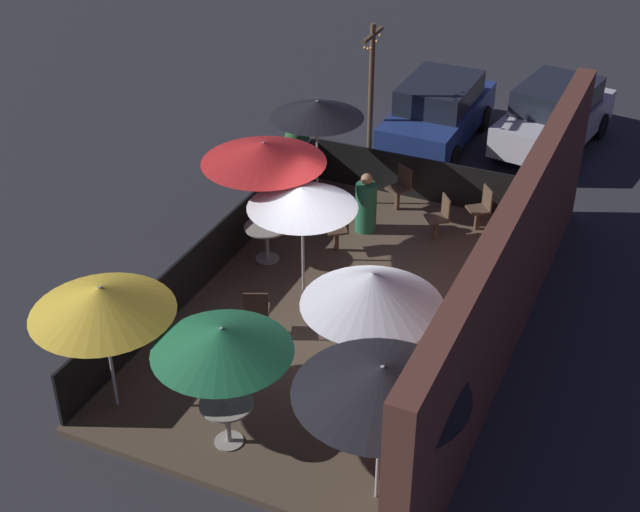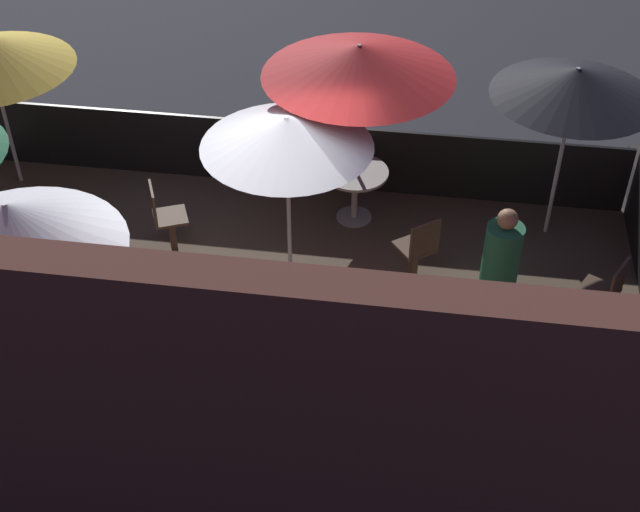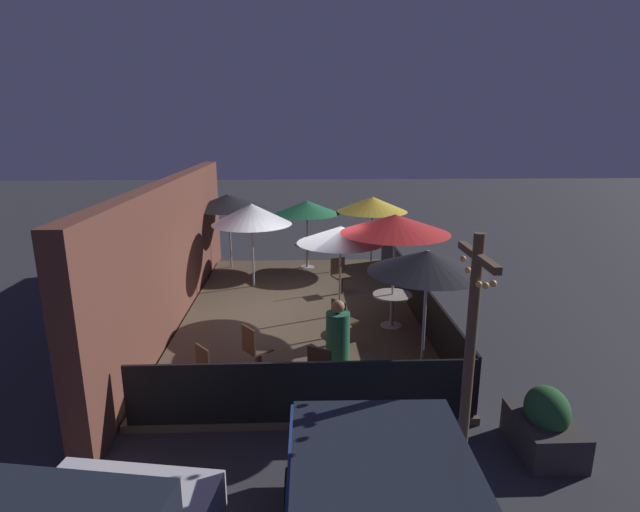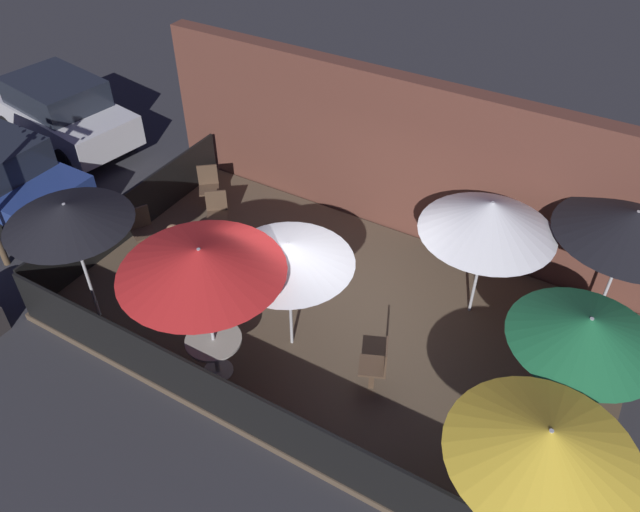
# 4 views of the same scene
# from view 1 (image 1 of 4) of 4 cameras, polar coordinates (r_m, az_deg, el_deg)

# --- Properties ---
(ground_plane) EXTENTS (60.00, 60.00, 0.00)m
(ground_plane) POSITION_cam_1_polar(r_m,az_deg,el_deg) (15.80, 1.34, -3.78)
(ground_plane) COLOR #2D2D33
(patio_deck) EXTENTS (9.06, 5.29, 0.12)m
(patio_deck) POSITION_cam_1_polar(r_m,az_deg,el_deg) (15.76, 1.34, -3.60)
(patio_deck) COLOR brown
(patio_deck) RESTS_ON ground_plane
(building_wall) EXTENTS (10.66, 0.36, 3.20)m
(building_wall) POSITION_cam_1_polar(r_m,az_deg,el_deg) (14.23, 12.13, -1.25)
(building_wall) COLOR brown
(building_wall) RESTS_ON ground_plane
(fence_front) EXTENTS (8.86, 0.05, 0.95)m
(fence_front) POSITION_cam_1_polar(r_m,az_deg,el_deg) (16.47, -6.99, 0.10)
(fence_front) COLOR black
(fence_front) RESTS_ON patio_deck
(fence_side_left) EXTENTS (0.05, 5.09, 0.95)m
(fence_side_left) POSITION_cam_1_polar(r_m,az_deg,el_deg) (19.11, 6.66, 4.90)
(fence_side_left) COLOR black
(fence_side_left) RESTS_ON patio_deck
(patio_umbrella_0) EXTENTS (2.28, 2.28, 2.45)m
(patio_umbrella_0) POSITION_cam_1_polar(r_m,az_deg,el_deg) (16.06, -3.64, 6.64)
(patio_umbrella_0) COLOR #B2B2B7
(patio_umbrella_0) RESTS_ON patio_deck
(patio_umbrella_1) EXTENTS (1.96, 1.96, 2.05)m
(patio_umbrella_1) POSITION_cam_1_polar(r_m,az_deg,el_deg) (12.04, -6.31, -5.35)
(patio_umbrella_1) COLOR #B2B2B7
(patio_umbrella_1) RESTS_ON patio_deck
(patio_umbrella_2) EXTENTS (1.93, 1.93, 2.08)m
(patio_umbrella_2) POSITION_cam_1_polar(r_m,az_deg,el_deg) (15.26, -1.14, 3.74)
(patio_umbrella_2) COLOR #B2B2B7
(patio_umbrella_2) RESTS_ON patio_deck
(patio_umbrella_3) EXTENTS (2.26, 2.26, 2.24)m
(patio_umbrella_3) POSITION_cam_1_polar(r_m,az_deg,el_deg) (11.06, 3.97, -7.92)
(patio_umbrella_3) COLOR #B2B2B7
(patio_umbrella_3) RESTS_ON patio_deck
(patio_umbrella_4) EXTENTS (2.10, 2.10, 2.16)m
(patio_umbrella_4) POSITION_cam_1_polar(r_m,az_deg,el_deg) (12.95, -13.83, -2.75)
(patio_umbrella_4) COLOR #B2B2B7
(patio_umbrella_4) RESTS_ON patio_deck
(patio_umbrella_5) EXTENTS (1.91, 1.91, 2.31)m
(patio_umbrella_5) POSITION_cam_1_polar(r_m,az_deg,el_deg) (18.15, -0.19, 9.38)
(patio_umbrella_5) COLOR #B2B2B7
(patio_umbrella_5) RESTS_ON patio_deck
(patio_umbrella_6) EXTENTS (2.11, 2.11, 2.25)m
(patio_umbrella_6) POSITION_cam_1_polar(r_m,az_deg,el_deg) (12.75, 3.39, -2.11)
(patio_umbrella_6) COLOR #B2B2B7
(patio_umbrella_6) RESTS_ON patio_deck
(dining_table_0) EXTENTS (0.84, 0.84, 0.72)m
(dining_table_0) POSITION_cam_1_polar(r_m,az_deg,el_deg) (16.85, -3.45, 1.48)
(dining_table_0) COLOR #9E998E
(dining_table_0) RESTS_ON patio_deck
(dining_table_1) EXTENTS (0.77, 0.77, 0.74)m
(dining_table_1) POSITION_cam_1_polar(r_m,az_deg,el_deg) (12.85, -5.98, -9.86)
(dining_table_1) COLOR #9E998E
(dining_table_1) RESTS_ON patio_deck
(patio_chair_0) EXTENTS (0.54, 0.54, 0.94)m
(patio_chair_0) POSITION_cam_1_polar(r_m,az_deg,el_deg) (18.68, 5.15, 4.45)
(patio_chair_0) COLOR #4C3828
(patio_chair_0) RESTS_ON patio_deck
(patio_chair_1) EXTENTS (0.56, 0.56, 0.93)m
(patio_chair_1) POSITION_cam_1_polar(r_m,az_deg,el_deg) (17.14, 1.28, 1.84)
(patio_chair_1) COLOR #4C3828
(patio_chair_1) RESTS_ON patio_deck
(patio_chair_2) EXTENTS (0.56, 0.56, 0.92)m
(patio_chair_2) POSITION_cam_1_polar(r_m,az_deg,el_deg) (17.68, 7.67, 2.54)
(patio_chair_2) COLOR #4C3828
(patio_chair_2) RESTS_ON patio_deck
(patio_chair_3) EXTENTS (0.53, 0.53, 0.93)m
(patio_chair_3) POSITION_cam_1_polar(r_m,az_deg,el_deg) (14.86, -4.06, -3.50)
(patio_chair_3) COLOR #4C3828
(patio_chair_3) RESTS_ON patio_deck
(patio_chair_4) EXTENTS (0.56, 0.56, 0.91)m
(patio_chair_4) POSITION_cam_1_polar(r_m,az_deg,el_deg) (18.15, 10.29, 3.10)
(patio_chair_4) COLOR #4C3828
(patio_chair_4) RESTS_ON patio_deck
(patron_0) EXTENTS (0.43, 0.43, 1.26)m
(patron_0) POSITION_cam_1_polar(r_m,az_deg,el_deg) (17.82, 2.96, 3.25)
(patron_0) COLOR #236642
(patron_0) RESTS_ON patio_deck
(planter_box) EXTENTS (1.09, 0.77, 0.94)m
(planter_box) POSITION_cam_1_polar(r_m,az_deg,el_deg) (20.82, -1.49, 6.87)
(planter_box) COLOR #332D2D
(planter_box) RESTS_ON ground_plane
(light_post) EXTENTS (1.10, 0.12, 3.27)m
(light_post) POSITION_cam_1_polar(r_m,az_deg,el_deg) (20.48, 3.30, 10.83)
(light_post) COLOR brown
(light_post) RESTS_ON ground_plane
(parked_car_0) EXTENTS (4.12, 1.84, 1.62)m
(parked_car_0) POSITION_cam_1_polar(r_m,az_deg,el_deg) (21.87, 7.59, 9.17)
(parked_car_0) COLOR navy
(parked_car_0) RESTS_ON ground_plane
(parked_car_1) EXTENTS (4.13, 2.30, 1.62)m
(parked_car_1) POSITION_cam_1_polar(r_m,az_deg,el_deg) (22.18, 14.79, 8.71)
(parked_car_1) COLOR silver
(parked_car_1) RESTS_ON ground_plane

